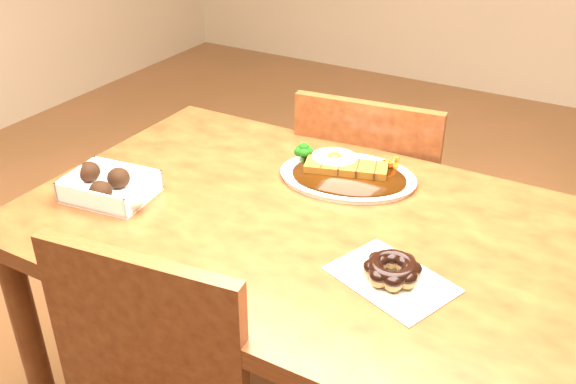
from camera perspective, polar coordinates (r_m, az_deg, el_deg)
The scene contains 5 objects.
table at distance 1.44m, azimuth 0.92°, elevation -5.66°, with size 1.20×0.80×0.75m.
chair_far at distance 1.96m, azimuth 7.53°, elevation -1.57°, with size 0.47×0.47×0.87m.
katsu_curry_plate at distance 1.54m, azimuth 5.16°, elevation 1.72°, with size 0.36×0.30×0.06m.
donut_box at distance 1.51m, azimuth -15.77°, elevation 0.53°, with size 0.23×0.17×0.05m.
pon_de_ring at distance 1.21m, azimuth 9.25°, elevation -6.89°, with size 0.26×0.22×0.04m.
Camera 1 is at (0.56, -1.03, 1.49)m, focal length 40.00 mm.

